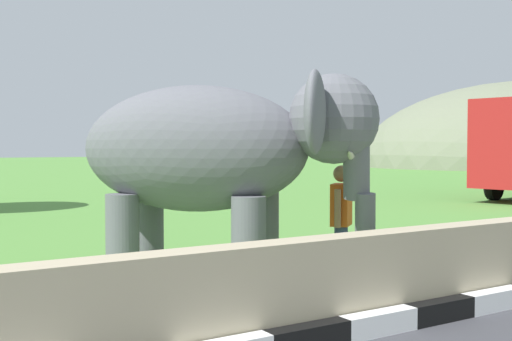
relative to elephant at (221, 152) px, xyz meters
The scene contains 3 objects.
barrier_parapet 2.79m from the elephant, 101.14° to the right, with size 28.00×0.36×1.00m, color tan.
elephant is the anchor object (origin of this frame).
person_handler 1.92m from the elephant, 21.61° to the right, with size 0.54×0.46×1.66m.
Camera 1 is at (-1.68, -0.94, 1.92)m, focal length 44.84 mm.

